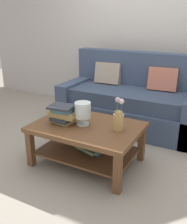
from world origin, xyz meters
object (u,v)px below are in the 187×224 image
Objects in this scene: coffee_table at (87,136)px; glass_hurricane_vase at (83,111)px; flower_pitcher at (118,118)px; couch at (131,102)px; book_stack_main at (63,114)px.

glass_hurricane_vase is at bearing -167.27° from coffee_table.
flower_pitcher reaches higher than glass_hurricane_vase.
flower_pitcher is at bearing -75.86° from couch.
book_stack_main is 0.23m from glass_hurricane_vase.
glass_hurricane_vase is 0.72× the size of flower_pitcher.
coffee_table is 0.36m from book_stack_main.
glass_hurricane_vase is at bearing 13.60° from book_stack_main.
flower_pitcher is at bearing 8.63° from glass_hurricane_vase.
couch is 1.26m from coffee_table.
coffee_table is 0.43m from flower_pitcher.
couch is 6.26× the size of book_stack_main.
coffee_table is at bearing -91.54° from couch.
flower_pitcher is at bearing 8.06° from coffee_table.
glass_hurricane_vase reaches higher than book_stack_main.
glass_hurricane_vase is (0.22, 0.05, 0.05)m from book_stack_main.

